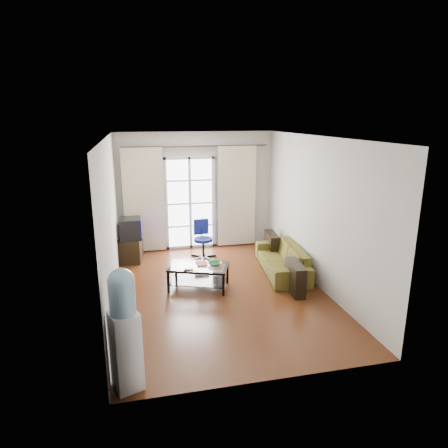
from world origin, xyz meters
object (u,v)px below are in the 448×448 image
(coffee_table, at_px, (199,274))
(water_cooler, at_px, (124,328))
(task_chair, at_px, (203,247))
(crt_tv, at_px, (130,228))
(tv_stand, at_px, (131,249))
(sofa, at_px, (282,259))

(coffee_table, distance_m, water_cooler, 2.89)
(task_chair, bearing_deg, crt_tv, 171.70)
(coffee_table, bearing_deg, task_chair, 77.28)
(tv_stand, bearing_deg, task_chair, 0.67)
(crt_tv, bearing_deg, task_chair, -5.18)
(coffee_table, height_order, crt_tv, crt_tv)
(crt_tv, relative_size, task_chair, 0.59)
(tv_stand, bearing_deg, sofa, -17.82)
(tv_stand, height_order, water_cooler, water_cooler)
(sofa, xyz_separation_m, coffee_table, (-1.75, -0.39, 0.00))
(crt_tv, xyz_separation_m, task_chair, (1.55, -0.13, -0.48))
(coffee_table, relative_size, crt_tv, 2.41)
(tv_stand, xyz_separation_m, crt_tv, (0.00, -0.05, 0.47))
(sofa, height_order, water_cooler, water_cooler)
(tv_stand, distance_m, water_cooler, 4.36)
(coffee_table, relative_size, tv_stand, 1.73)
(sofa, distance_m, tv_stand, 3.25)
(crt_tv, relative_size, water_cooler, 0.34)
(coffee_table, relative_size, task_chair, 1.42)
(crt_tv, bearing_deg, tv_stand, 91.65)
(sofa, relative_size, crt_tv, 3.91)
(crt_tv, bearing_deg, coffee_table, -55.70)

